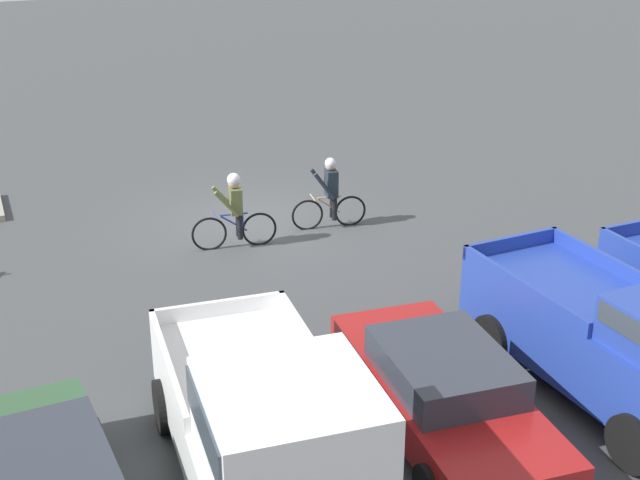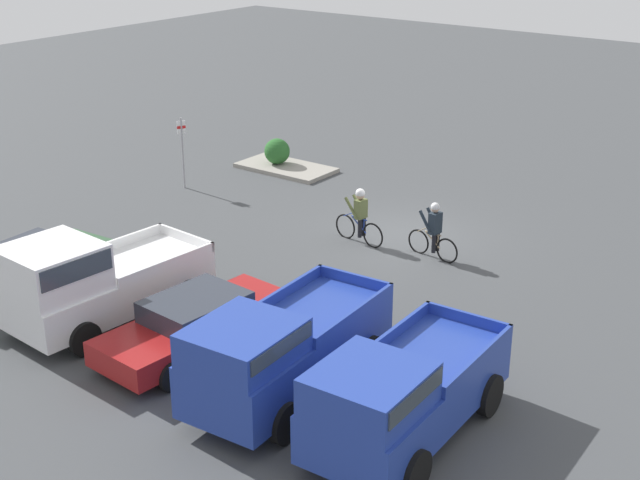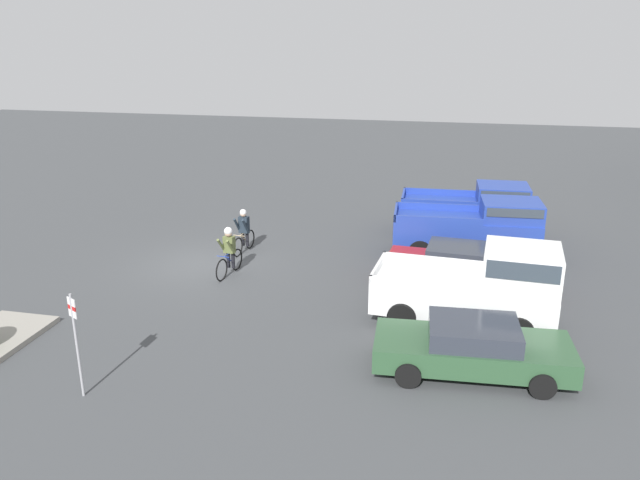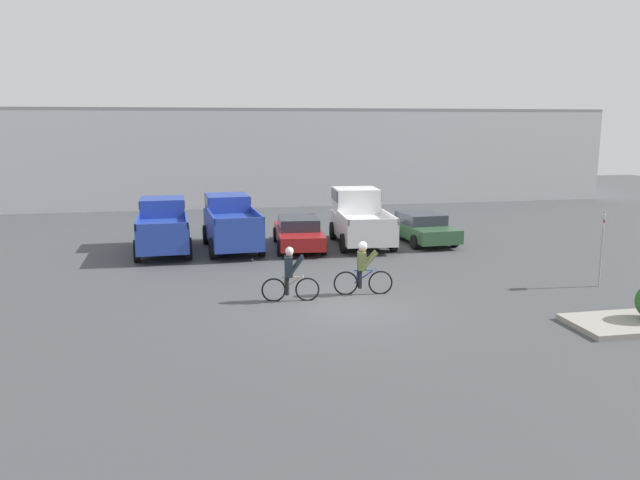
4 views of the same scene
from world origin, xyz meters
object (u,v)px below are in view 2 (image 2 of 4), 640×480
object	(u,v)px
pickup_truck_1	(281,349)
shrub	(277,151)
sedan_1	(30,269)
cyclist_1	(434,230)
pickup_truck_0	(400,393)
cyclist_0	(360,215)
sedan_0	(196,323)
fire_lane_sign	(182,146)
pickup_truck_2	(90,280)

from	to	relation	value
pickup_truck_1	shrub	distance (m)	16.23
sedan_1	cyclist_1	size ratio (longest dim) A/B	2.75
pickup_truck_0	cyclist_1	bearing A→B (deg)	-64.10
cyclist_0	sedan_0	bearing A→B (deg)	95.69
pickup_truck_1	cyclist_0	distance (m)	8.86
cyclist_1	shrub	bearing A→B (deg)	-24.50
pickup_truck_1	sedan_1	xyz separation A→B (m)	(8.42, -0.15, -0.47)
sedan_0	fire_lane_sign	size ratio (longest dim) A/B	1.96
sedan_0	pickup_truck_1	bearing A→B (deg)	170.72
cyclist_0	shrub	size ratio (longest dim) A/B	1.92
pickup_truck_0	pickup_truck_1	size ratio (longest dim) A/B	0.95
pickup_truck_0	fire_lane_sign	world-z (taller)	fire_lane_sign
cyclist_1	shrub	xyz separation A→B (m)	(9.06, -4.13, -0.20)
sedan_0	pickup_truck_2	world-z (taller)	pickup_truck_2
sedan_1	pickup_truck_1	bearing A→B (deg)	178.99
sedan_0	cyclist_1	distance (m)	8.08
cyclist_0	sedan_1	bearing A→B (deg)	58.66
sedan_1	cyclist_1	bearing A→B (deg)	-131.02
fire_lane_sign	shrub	world-z (taller)	fire_lane_sign
sedan_0	cyclist_1	bearing A→B (deg)	-101.17
pickup_truck_2	sedan_1	world-z (taller)	pickup_truck_2
cyclist_0	shrub	bearing A→B (deg)	-33.26
sedan_1	pickup_truck_0	bearing A→B (deg)	179.48
sedan_1	cyclist_0	size ratio (longest dim) A/B	2.58
pickup_truck_2	fire_lane_sign	size ratio (longest dim) A/B	2.04
cyclist_1	cyclist_0	bearing A→B (deg)	7.07
shrub	sedan_1	bearing A→B (deg)	98.72
sedan_1	fire_lane_sign	distance (m)	9.10
fire_lane_sign	cyclist_1	bearing A→B (deg)	178.19
pickup_truck_0	cyclist_1	size ratio (longest dim) A/B	2.89
pickup_truck_1	pickup_truck_0	bearing A→B (deg)	-179.04
pickup_truck_1	sedan_0	size ratio (longest dim) A/B	1.07
pickup_truck_0	cyclist_0	world-z (taller)	pickup_truck_0
sedan_1	fire_lane_sign	size ratio (longest dim) A/B	1.91
cyclist_0	fire_lane_sign	size ratio (longest dim) A/B	0.74
pickup_truck_0	sedan_0	world-z (taller)	pickup_truck_0
pickup_truck_1	shrub	xyz separation A→B (m)	(10.32, -12.52, -0.50)
pickup_truck_2	cyclist_1	bearing A→B (deg)	-117.33
sedan_0	cyclist_1	size ratio (longest dim) A/B	2.82
sedan_0	fire_lane_sign	bearing A→B (deg)	-43.89
pickup_truck_0	cyclist_0	xyz separation A→B (m)	(6.37, -8.05, -0.23)
shrub	cyclist_1	bearing A→B (deg)	155.50
pickup_truck_1	cyclist_0	bearing A→B (deg)	-66.14
pickup_truck_2	cyclist_0	world-z (taller)	pickup_truck_2
cyclist_1	pickup_truck_0	bearing A→B (deg)	115.90
pickup_truck_1	cyclist_0	xyz separation A→B (m)	(3.58, -8.10, -0.26)
pickup_truck_0	pickup_truck_2	world-z (taller)	pickup_truck_2
cyclist_0	fire_lane_sign	bearing A→B (deg)	-4.46
pickup_truck_1	sedan_0	distance (m)	2.90
pickup_truck_2	cyclist_1	world-z (taller)	pickup_truck_2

